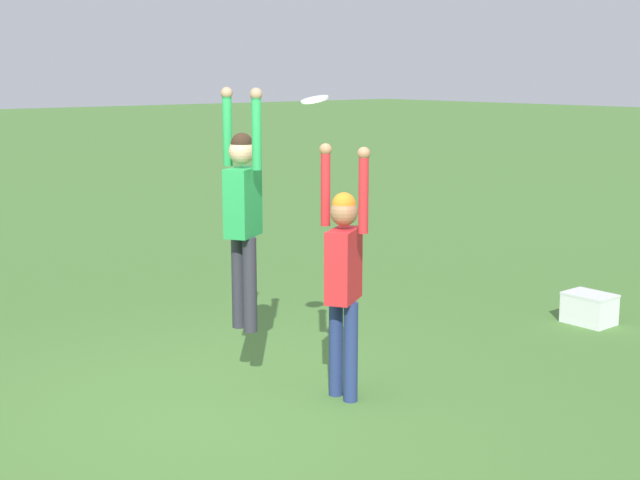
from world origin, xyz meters
The scene contains 5 objects.
ground_plane centered at (0.00, 0.00, 0.00)m, with size 120.00×120.00×0.00m, color #477533.
person_jumping centered at (-0.32, 0.39, 1.62)m, with size 0.53×0.43×2.08m.
person_defending centered at (0.45, 0.85, 1.14)m, with size 0.57×0.46×2.14m.
frisbee centered at (0.31, 0.66, 2.51)m, with size 0.22×0.22×0.07m.
cooler_box centered at (0.48, 4.43, 0.17)m, with size 0.52×0.38×0.34m.
Camera 1 is at (5.83, -3.90, 2.72)m, focal length 50.00 mm.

